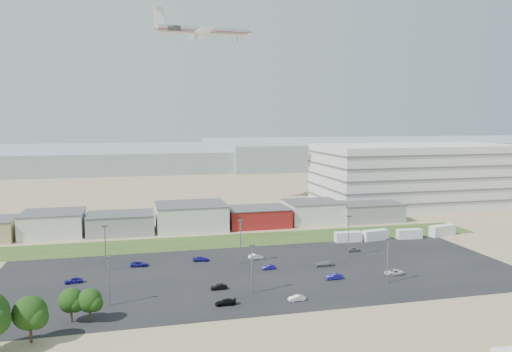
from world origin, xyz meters
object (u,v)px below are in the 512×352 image
object	(u,v)px
airliner	(203,31)
parked_car_8	(354,249)
parked_car_0	(393,272)
parked_car_4	(219,287)
parked_car_11	(256,257)
parked_car_7	(269,267)
parked_car_13	(297,298)
parked_car_6	(201,259)
parked_car_9	(139,264)
parked_car_3	(225,302)
parked_car_1	(334,276)
parked_car_12	(323,264)
parked_car_5	(73,280)
box_trailer_a	(348,237)

from	to	relation	value
airliner	parked_car_8	size ratio (longest dim) A/B	11.89
airliner	parked_car_0	distance (m)	125.54
parked_car_4	parked_car_11	distance (m)	24.17
parked_car_7	parked_car_13	bearing A→B (deg)	-5.08
parked_car_6	parked_car_8	xyz separation A→B (m)	(40.95, -0.68, 0.04)
parked_car_7	parked_car_9	xyz separation A→B (m)	(-29.67, 9.88, 0.04)
parked_car_0	parked_car_13	size ratio (longest dim) A/B	1.28
parked_car_7	parked_car_8	world-z (taller)	parked_car_8
parked_car_3	parked_car_11	xyz separation A→B (m)	(13.19, 29.37, 0.05)
parked_car_0	parked_car_1	distance (m)	14.45
parked_car_6	parked_car_12	bearing A→B (deg)	-104.25
parked_car_3	parked_car_6	distance (m)	30.73
parked_car_5	parked_car_9	bearing A→B (deg)	117.24
parked_car_6	airliner	bearing A→B (deg)	-1.18
parked_car_3	parked_car_5	size ratio (longest dim) A/B	1.07
parked_car_4	parked_car_6	size ratio (longest dim) A/B	0.86
parked_car_1	airliner	bearing A→B (deg)	-172.83
parked_car_4	parked_car_6	world-z (taller)	parked_car_6
parked_car_0	parked_car_3	bearing A→B (deg)	-74.79
parked_car_3	parked_car_5	world-z (taller)	parked_car_5
parked_car_3	airliner	bearing A→B (deg)	174.96
box_trailer_a	parked_car_4	size ratio (longest dim) A/B	2.24
parked_car_7	parked_car_8	bearing A→B (deg)	105.92
parked_car_6	parked_car_7	bearing A→B (deg)	-118.77
parked_car_5	parked_car_8	xyz separation A→B (m)	(70.01, 9.52, -0.02)
airliner	parked_car_6	world-z (taller)	airliner
box_trailer_a	parked_car_7	xyz separation A→B (m)	(-29.47, -20.60, -0.89)
airliner	parked_car_11	world-z (taller)	airliner
airliner	parked_car_5	distance (m)	120.38
parked_car_0	parked_car_1	bearing A→B (deg)	-88.58
parked_car_4	parked_car_13	xyz separation A→B (m)	(13.69, -10.06, 0.00)
parked_car_4	parked_car_8	distance (m)	45.32
parked_car_4	airliner	bearing A→B (deg)	171.25
parked_car_13	parked_car_5	bearing A→B (deg)	-119.15
parked_car_8	parked_car_11	world-z (taller)	parked_car_11
parked_car_0	parked_car_13	world-z (taller)	parked_car_0
box_trailer_a	parked_car_9	xyz separation A→B (m)	(-59.14, -10.72, -0.85)
parked_car_3	parked_car_12	bearing A→B (deg)	126.28
parked_car_6	parked_car_13	distance (m)	34.96
parked_car_5	parked_car_11	xyz separation A→B (m)	(42.83, 8.86, -0.01)
parked_car_3	parked_car_11	world-z (taller)	parked_car_11
parked_car_12	parked_car_11	bearing A→B (deg)	-120.25
parked_car_4	parked_car_12	distance (m)	29.20
parked_car_8	parked_car_13	xyz separation A→B (m)	(-26.44, -31.12, -0.05)
parked_car_0	parked_car_6	distance (m)	46.43
parked_car_4	parked_car_7	distance (m)	17.60
parked_car_0	parked_car_12	world-z (taller)	parked_car_12
airliner	parked_car_4	distance (m)	122.95
parked_car_13	parked_car_0	bearing A→B (deg)	108.39
box_trailer_a	parked_car_0	bearing A→B (deg)	-93.24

